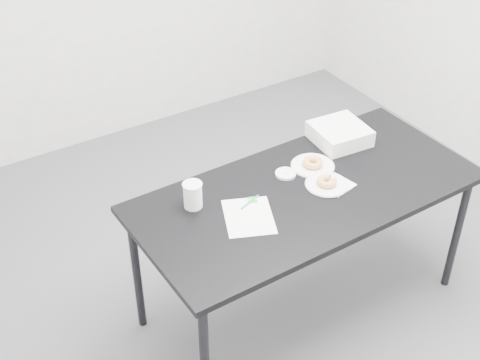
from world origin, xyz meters
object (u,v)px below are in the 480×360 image
donut_near (327,181)px  plate_far (313,166)px  plate_near (327,184)px  coffee_cup (193,195)px  table (306,199)px  pen (250,202)px  scorecard (249,217)px  bakery_box (340,134)px  donut_far (313,162)px

donut_near → plate_far: donut_near is taller
plate_near → coffee_cup: 0.65m
table → pen: (-0.28, 0.06, 0.06)m
plate_near → donut_near: (0.00, 0.00, 0.02)m
table → scorecard: 0.35m
bakery_box → pen: bearing=-158.7°
scorecard → donut_far: size_ratio=2.67×
donut_near → plate_far: 0.17m
coffee_cup → donut_far: bearing=-2.9°
plate_near → scorecard: bearing=-179.7°
pen → scorecard: bearing=-145.7°
pen → donut_near: donut_near is taller
plate_near → donut_far: donut_far is taller
bakery_box → donut_near: bearing=-131.9°
pen → coffee_cup: coffee_cup is taller
table → bakery_box: bakery_box is taller
donut_near → bakery_box: (0.30, 0.28, 0.02)m
table → donut_far: 0.21m
pen → table: bearing=-31.4°
donut_far → bakery_box: size_ratio=0.39×
scorecard → donut_far: donut_far is taller
scorecard → plate_far: bearing=42.1°
donut_near → donut_far: size_ratio=0.95×
donut_far → donut_near: bearing=-103.8°
plate_far → plate_near: bearing=-103.8°
plate_far → donut_near: bearing=-103.8°
plate_near → donut_near: bearing=0.0°
table → plate_far: plate_far is taller
coffee_cup → donut_near: bearing=-17.7°
donut_far → coffee_cup: size_ratio=0.80×
table → scorecard: bearing=-177.1°
donut_near → plate_far: bearing=76.2°
table → coffee_cup: size_ratio=13.14×
pen → plate_far: (0.42, 0.08, -0.00)m
table → bakery_box: 0.48m
scorecard → coffee_cup: size_ratio=2.13×
table → pen: size_ratio=13.32×
coffee_cup → bakery_box: (0.91, 0.08, -0.02)m
plate_far → bakery_box: 0.28m
plate_far → coffee_cup: bearing=177.1°
donut_far → pen: bearing=-168.7°
pen → plate_near: bearing=-31.5°
scorecard → plate_near: plate_near is taller
bakery_box → donut_far: bearing=-151.1°
plate_far → donut_far: bearing=90.0°
scorecard → coffee_cup: bearing=154.1°
plate_near → coffee_cup: coffee_cup is taller
table → plate_far: size_ratio=7.75×
plate_far → bakery_box: (0.26, 0.11, 0.04)m
table → pen: bearing=167.5°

